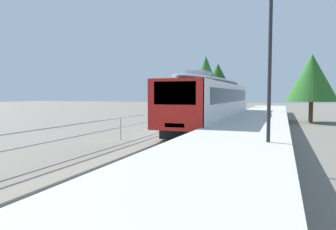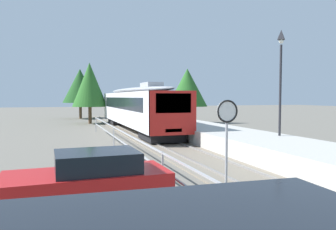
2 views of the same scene
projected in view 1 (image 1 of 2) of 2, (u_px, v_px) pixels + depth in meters
The scene contains 8 objects.
ground_plane at pixel (134, 138), 17.79m from camera, with size 160.00×160.00×0.00m, color #6B665B.
track_rails at pixel (185, 140), 16.76m from camera, with size 3.20×60.00×0.14m.
commuter_train at pixel (214, 99), 23.64m from camera, with size 2.82×18.56×3.74m.
station_platform at pixel (247, 135), 15.62m from camera, with size 3.90×60.00×0.90m, color #B7B5AD.
platform_lamp_mid_platform at pixel (271, 26), 10.01m from camera, with size 0.34×0.34×5.35m.
tree_behind_carpark at pixel (218, 80), 41.88m from camera, with size 4.54×4.54×6.58m.
tree_behind_station_far at pixel (312, 78), 27.32m from camera, with size 4.36×4.36×5.96m.
tree_distant_left at pixel (206, 78), 33.51m from camera, with size 3.72×3.72×6.56m.
Camera 1 is at (4.90, 6.08, 2.45)m, focal length 33.58 mm.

